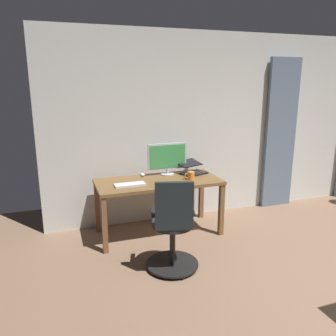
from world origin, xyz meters
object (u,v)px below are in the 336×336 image
(laptop, at_px, (192,169))
(computer_mouse, at_px, (142,174))
(desk, at_px, (158,187))
(mug_tea, at_px, (191,176))
(computer_monitor, at_px, (167,157))
(computer_keyboard, at_px, (130,185))
(office_chair, at_px, (173,230))

(laptop, height_order, computer_mouse, laptop)
(desk, height_order, mug_tea, mug_tea)
(computer_monitor, bearing_deg, laptop, 170.61)
(laptop, height_order, mug_tea, laptop)
(mug_tea, bearing_deg, computer_mouse, -34.80)
(computer_keyboard, distance_m, mug_tea, 0.80)
(desk, xyz_separation_m, mug_tea, (-0.40, 0.11, 0.14))
(desk, height_order, office_chair, office_chair)
(office_chair, relative_size, computer_keyboard, 2.74)
(desk, height_order, laptop, laptop)
(desk, bearing_deg, laptop, -161.56)
(computer_monitor, distance_m, laptop, 0.38)
(desk, distance_m, computer_keyboard, 0.42)
(office_chair, distance_m, computer_monitor, 1.31)
(desk, height_order, computer_mouse, computer_mouse)
(desk, relative_size, computer_mouse, 15.74)
(computer_keyboard, bearing_deg, laptop, -163.11)
(computer_monitor, relative_size, laptop, 1.27)
(computer_mouse, bearing_deg, computer_monitor, 173.81)
(computer_monitor, distance_m, computer_mouse, 0.40)
(computer_mouse, relative_size, mug_tea, 0.74)
(office_chair, bearing_deg, desk, 97.07)
(mug_tea, bearing_deg, computer_keyboard, -0.14)
(office_chair, xyz_separation_m, computer_keyboard, (0.26, -0.83, 0.27))
(laptop, distance_m, mug_tea, 0.31)
(desk, xyz_separation_m, computer_keyboard, (0.39, 0.10, 0.10))
(computer_keyboard, distance_m, laptop, 0.97)
(computer_monitor, xyz_separation_m, computer_mouse, (0.34, -0.04, -0.22))
(office_chair, bearing_deg, laptop, 74.24)
(desk, bearing_deg, computer_keyboard, 14.73)
(computer_keyboard, bearing_deg, computer_monitor, -150.43)
(desk, relative_size, laptop, 3.71)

